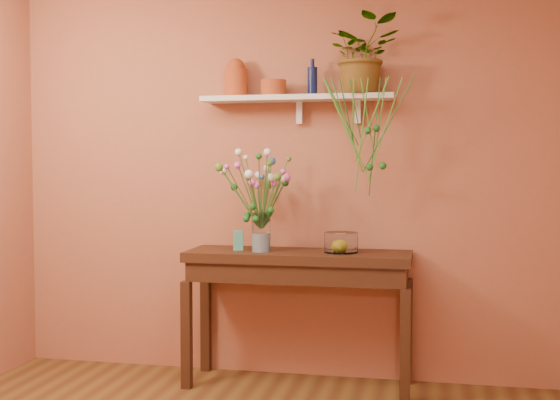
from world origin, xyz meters
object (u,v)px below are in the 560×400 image
(sideboard, at_px, (298,271))
(bouquet, at_px, (258,183))
(blue_bottle, at_px, (312,81))
(glass_vase, at_px, (261,235))
(terracotta_jug, at_px, (236,79))
(glass_bowl, at_px, (341,243))
(spider_plant, at_px, (363,55))

(sideboard, bearing_deg, bouquet, -169.29)
(sideboard, height_order, bouquet, bouquet)
(sideboard, distance_m, bouquet, 0.64)
(blue_bottle, distance_m, glass_vase, 1.09)
(terracotta_jug, bearing_deg, glass_vase, -41.33)
(terracotta_jug, height_order, blue_bottle, terracotta_jug)
(glass_vase, xyz_separation_m, glass_bowl, (0.52, 0.05, -0.05))
(glass_bowl, bearing_deg, glass_vase, -174.42)
(glass_vase, bearing_deg, blue_bottle, 32.45)
(blue_bottle, distance_m, bouquet, 0.78)
(glass_vase, relative_size, bouquet, 0.46)
(sideboard, height_order, spider_plant, spider_plant)
(spider_plant, height_order, glass_bowl, spider_plant)
(spider_plant, bearing_deg, glass_vase, -166.97)
(terracotta_jug, bearing_deg, spider_plant, -3.01)
(bouquet, distance_m, glass_bowl, 0.67)
(blue_bottle, relative_size, glass_bowl, 1.12)
(terracotta_jug, xyz_separation_m, blue_bottle, (0.53, -0.00, -0.03))
(blue_bottle, xyz_separation_m, spider_plant, (0.34, -0.05, 0.15))
(spider_plant, relative_size, glass_bowl, 2.29)
(blue_bottle, distance_m, glass_bowl, 1.11)
(terracotta_jug, xyz_separation_m, glass_vase, (0.22, -0.20, -1.05))
(terracotta_jug, bearing_deg, blue_bottle, -0.05)
(sideboard, bearing_deg, terracotta_jug, 162.44)
(glass_bowl, bearing_deg, sideboard, -179.64)
(glass_vase, height_order, bouquet, bouquet)
(glass_vase, bearing_deg, glass_bowl, 5.58)
(blue_bottle, relative_size, glass_vase, 0.95)
(glass_bowl, bearing_deg, blue_bottle, 146.15)
(blue_bottle, bearing_deg, bouquet, -149.15)
(bouquet, bearing_deg, glass_bowl, 5.37)
(sideboard, xyz_separation_m, spider_plant, (0.41, 0.10, 1.42))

